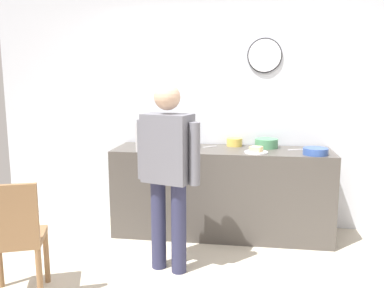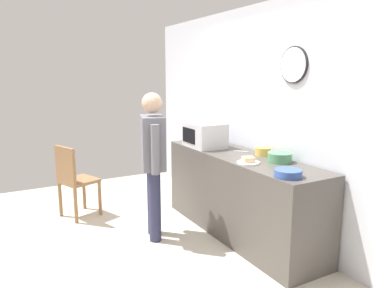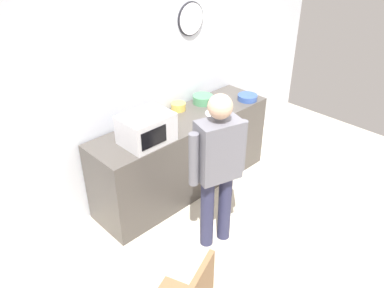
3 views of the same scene
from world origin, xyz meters
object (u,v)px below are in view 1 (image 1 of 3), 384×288
at_px(cereal_bowl, 316,151).
at_px(wooden_chair, 14,236).
at_px(mixing_bowl, 266,143).
at_px(salad_bowl, 234,142).
at_px(person_standing, 168,165).
at_px(fork_utensil, 296,150).
at_px(microwave, 164,135).
at_px(spoon_utensil, 210,147).
at_px(sandwich_plate, 256,151).

distance_m(cereal_bowl, wooden_chair, 2.76).
bearing_deg(mixing_bowl, salad_bowl, 169.41).
bearing_deg(person_standing, fork_utensil, 39.24).
xyz_separation_m(microwave, salad_bowl, (0.72, 0.32, -0.11)).
xyz_separation_m(salad_bowl, spoon_utensil, (-0.26, -0.11, -0.04)).
relative_size(mixing_bowl, fork_utensil, 1.45).
bearing_deg(person_standing, sandwich_plate, 44.10).
bearing_deg(salad_bowl, mixing_bowl, -10.59).
xyz_separation_m(microwave, wooden_chair, (-0.82, -1.44, -0.56)).
bearing_deg(cereal_bowl, salad_bowl, 154.44).
height_order(sandwich_plate, mixing_bowl, mixing_bowl).
height_order(mixing_bowl, fork_utensil, mixing_bowl).
bearing_deg(mixing_bowl, person_standing, -129.70).
height_order(sandwich_plate, fork_utensil, sandwich_plate).
distance_m(sandwich_plate, fork_utensil, 0.47).
xyz_separation_m(fork_utensil, spoon_utensil, (-0.90, 0.05, 0.00)).
bearing_deg(mixing_bowl, fork_utensil, -16.75).
relative_size(sandwich_plate, mixing_bowl, 0.94).
xyz_separation_m(mixing_bowl, spoon_utensil, (-0.60, -0.04, -0.04)).
xyz_separation_m(spoon_utensil, person_standing, (-0.26, -0.99, 0.01)).
bearing_deg(mixing_bowl, spoon_utensil, -175.94).
relative_size(microwave, fork_utensil, 2.94).
bearing_deg(sandwich_plate, fork_utensil, 28.36).
relative_size(microwave, salad_bowl, 2.91).
bearing_deg(wooden_chair, sandwich_plate, 37.94).
bearing_deg(salad_bowl, person_standing, -115.20).
distance_m(mixing_bowl, person_standing, 1.35).
relative_size(microwave, wooden_chair, 0.53).
relative_size(microwave, spoon_utensil, 2.94).
xyz_separation_m(salad_bowl, person_standing, (-0.52, -1.10, -0.03)).
distance_m(mixing_bowl, spoon_utensil, 0.61).
height_order(salad_bowl, wooden_chair, salad_bowl).
xyz_separation_m(microwave, spoon_utensil, (0.46, 0.22, -0.15)).
relative_size(spoon_utensil, person_standing, 0.10).
distance_m(cereal_bowl, mixing_bowl, 0.56).
distance_m(spoon_utensil, wooden_chair, 2.14).
distance_m(cereal_bowl, fork_utensil, 0.28).
bearing_deg(person_standing, cereal_bowl, 28.50).
xyz_separation_m(microwave, sandwich_plate, (0.95, -0.05, -0.13)).
relative_size(cereal_bowl, wooden_chair, 0.26).
xyz_separation_m(cereal_bowl, wooden_chair, (-2.35, -1.38, -0.44)).
relative_size(spoon_utensil, wooden_chair, 0.18).
distance_m(sandwich_plate, person_standing, 1.04).
distance_m(salad_bowl, person_standing, 1.22).
height_order(mixing_bowl, wooden_chair, mixing_bowl).
xyz_separation_m(salad_bowl, fork_utensil, (0.64, -0.15, -0.04)).
xyz_separation_m(cereal_bowl, person_standing, (-1.32, -0.72, -0.02)).
height_order(person_standing, wooden_chair, person_standing).
xyz_separation_m(cereal_bowl, mixing_bowl, (-0.46, 0.32, 0.02)).
xyz_separation_m(salad_bowl, wooden_chair, (-1.55, -1.76, -0.45)).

